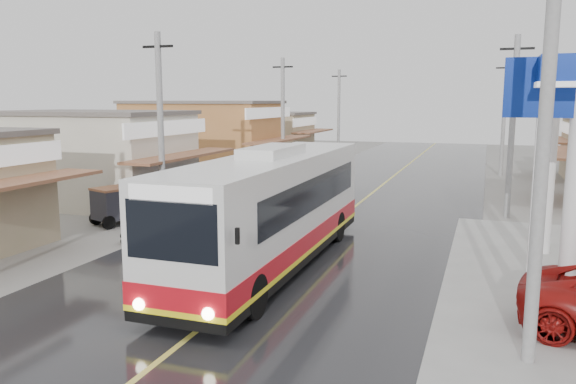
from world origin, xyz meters
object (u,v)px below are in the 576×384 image
tricycle_near (118,203)px  coach_bus (274,209)px  tyre_stack (131,238)px  second_bus (260,180)px  cyclist (204,216)px

tricycle_near → coach_bus: bearing=-2.9°
coach_bus → tyre_stack: (-5.96, 0.90, -1.63)m
tyre_stack → second_bus: bearing=75.4°
second_bus → cyclist: 5.39m
coach_bus → tyre_stack: bearing=171.3°
second_bus → cyclist: size_ratio=3.68×
coach_bus → second_bus: 9.42m
second_bus → tricycle_near: size_ratio=3.33×
second_bus → tyre_stack: second_bus is taller
tyre_stack → coach_bus: bearing=-8.6°
cyclist → tricycle_near: 4.28m
coach_bus → second_bus: bearing=114.9°
tricycle_near → tyre_stack: bearing=-26.9°
coach_bus → tricycle_near: bearing=157.3°
coach_bus → tricycle_near: 9.18m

